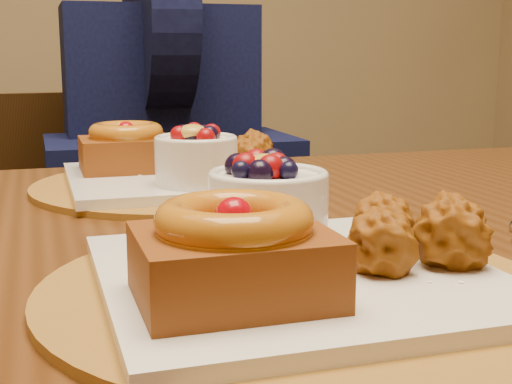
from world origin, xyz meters
TOP-DOWN VIEW (x-y plane):
  - dining_table at (-0.00, -0.07)m, footprint 1.60×0.90m
  - place_setting_near at (-0.00, -0.29)m, footprint 0.38×0.38m
  - place_setting_far at (-0.00, 0.14)m, footprint 0.38×0.38m
  - chair_far at (-0.15, 0.90)m, footprint 0.46×0.46m
  - diner at (0.08, 0.76)m, footprint 0.49×0.47m

SIDE VIEW (x-z plane):
  - chair_far at x=-0.15m, z-range 0.05..0.88m
  - dining_table at x=0.00m, z-range 0.30..1.06m
  - place_setting_far at x=0.00m, z-range 0.74..0.83m
  - place_setting_near at x=0.00m, z-range 0.74..0.83m
  - diner at x=0.08m, z-range 0.45..1.24m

